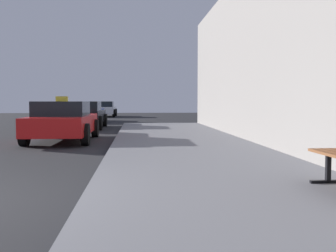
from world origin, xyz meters
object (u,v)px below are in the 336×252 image
at_px(car_black, 83,115).
at_px(car_blue, 87,111).
at_px(car_red, 63,121).
at_px(car_white, 104,109).

bearing_deg(car_black, car_blue, 95.18).
height_order(car_red, car_white, car_red).
bearing_deg(car_red, car_blue, 93.48).
relative_size(car_red, car_blue, 1.02).
height_order(car_black, car_blue, same).
relative_size(car_black, car_white, 0.98).
bearing_deg(car_red, car_black, 91.74).
distance_m(car_blue, car_white, 8.40).
bearing_deg(car_white, car_red, -88.84).
bearing_deg(car_blue, car_white, 87.74).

